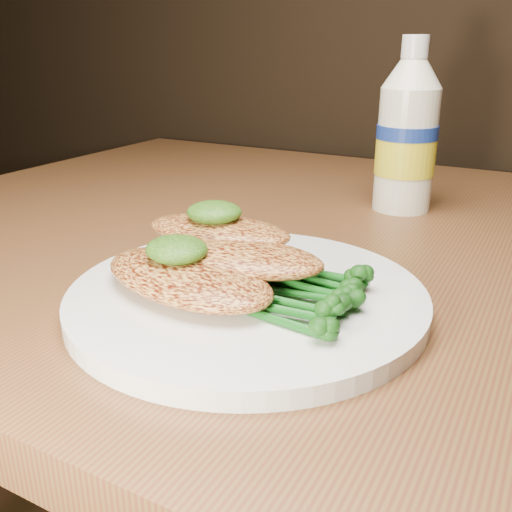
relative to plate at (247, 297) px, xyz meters
The scene contains 8 objects.
plate is the anchor object (origin of this frame).
chicken_front 0.05m from the plate, 142.47° to the right, with size 0.15×0.08×0.02m, color #CF8C41.
chicken_mid 0.03m from the plate, 146.01° to the left, with size 0.14×0.07×0.02m, color #CF8C41.
chicken_back 0.07m from the plate, 141.14° to the left, with size 0.13×0.07×0.02m, color #CF8C41.
pesto_front 0.07m from the plate, 154.38° to the right, with size 0.05×0.05×0.02m, color black.
pesto_back 0.08m from the plate, 143.33° to the left, with size 0.05×0.04×0.02m, color black.
broccolini_bundle 0.04m from the plate, ahead, with size 0.13×0.10×0.02m, color #104D13, non-canonical shape.
mayo_bottle 0.34m from the plate, 84.54° to the left, with size 0.07×0.07×0.20m, color #EFE8CA, non-canonical shape.
Camera 1 is at (0.15, 0.50, 0.94)m, focal length 40.08 mm.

